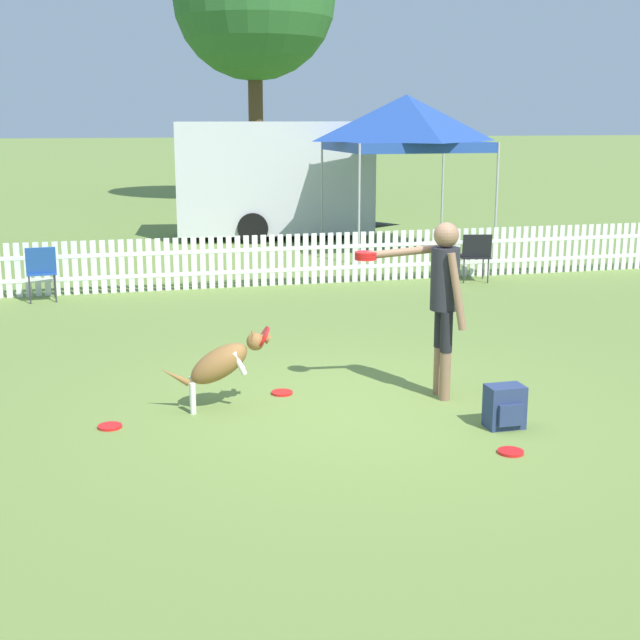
# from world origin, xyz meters

# --- Properties ---
(ground_plane) EXTENTS (240.00, 240.00, 0.00)m
(ground_plane) POSITION_xyz_m (0.00, 0.00, 0.00)
(ground_plane) COLOR olive
(handler_person) EXTENTS (0.97, 0.72, 1.75)m
(handler_person) POSITION_xyz_m (0.85, 0.08, 1.11)
(handler_person) COLOR #8C664C
(handler_person) RESTS_ON ground_plane
(leaping_dog) EXTENTS (1.07, 0.36, 0.79)m
(leaping_dog) POSITION_xyz_m (-1.29, 0.23, 0.46)
(leaping_dog) COLOR olive
(leaping_dog) RESTS_ON ground_plane
(frisbee_near_handler) EXTENTS (0.22, 0.22, 0.02)m
(frisbee_near_handler) POSITION_xyz_m (0.87, -1.52, 0.01)
(frisbee_near_handler) COLOR red
(frisbee_near_handler) RESTS_ON ground_plane
(frisbee_near_dog) EXTENTS (0.22, 0.22, 0.02)m
(frisbee_near_dog) POSITION_xyz_m (-0.64, 0.55, 0.01)
(frisbee_near_dog) COLOR red
(frisbee_near_dog) RESTS_ON ground_plane
(frisbee_midfield) EXTENTS (0.22, 0.22, 0.02)m
(frisbee_midfield) POSITION_xyz_m (-2.36, -0.06, 0.01)
(frisbee_midfield) COLOR red
(frisbee_midfield) RESTS_ON ground_plane
(backpack_on_grass) EXTENTS (0.34, 0.27, 0.39)m
(backpack_on_grass) POSITION_xyz_m (1.10, -0.92, 0.19)
(backpack_on_grass) COLOR navy
(backpack_on_grass) RESTS_ON ground_plane
(picket_fence) EXTENTS (17.91, 0.04, 0.85)m
(picket_fence) POSITION_xyz_m (-0.00, 6.43, 0.43)
(picket_fence) COLOR white
(picket_fence) RESTS_ON ground_plane
(folding_chair_blue_left) EXTENTS (0.47, 0.49, 0.85)m
(folding_chair_blue_left) POSITION_xyz_m (-3.21, 5.96, 0.51)
(folding_chair_blue_left) COLOR #333338
(folding_chair_blue_left) RESTS_ON ground_plane
(folding_chair_center) EXTENTS (0.58, 0.60, 0.83)m
(folding_chair_center) POSITION_xyz_m (3.83, 5.91, 0.50)
(folding_chair_center) COLOR #333338
(folding_chair_center) RESTS_ON ground_plane
(canopy_tent_main) EXTENTS (2.84, 2.84, 3.19)m
(canopy_tent_main) POSITION_xyz_m (3.84, 9.53, 2.62)
(canopy_tent_main) COLOR #B2B2B2
(canopy_tent_main) RESTS_ON ground_plane
(equipment_trailer) EXTENTS (5.31, 2.66, 2.64)m
(equipment_trailer) POSITION_xyz_m (1.69, 12.47, 1.39)
(equipment_trailer) COLOR silver
(equipment_trailer) RESTS_ON ground_plane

